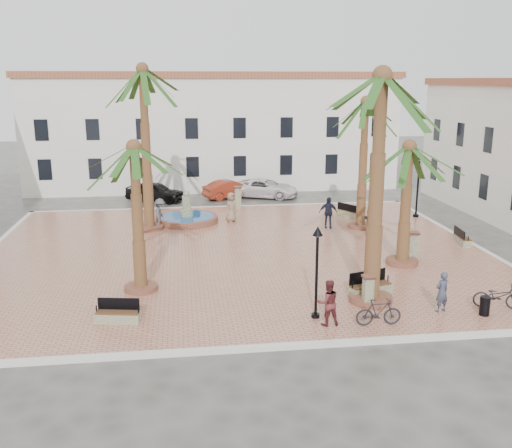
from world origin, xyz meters
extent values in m
plane|color=#56544F|center=(0.00, 0.00, 0.00)|extent=(120.00, 120.00, 0.00)
cube|color=tan|center=(0.00, 0.00, 0.07)|extent=(26.00, 22.00, 0.15)
cube|color=silver|center=(0.00, 11.00, 0.08)|extent=(26.30, 0.30, 0.16)
cube|color=silver|center=(0.00, -11.00, 0.08)|extent=(26.30, 0.30, 0.16)
cube|color=silver|center=(13.00, 0.00, 0.08)|extent=(0.30, 22.30, 0.16)
cube|color=white|center=(0.00, 20.00, 4.50)|extent=(30.00, 7.00, 9.00)
cube|color=#A1573A|center=(0.00, 20.00, 9.25)|extent=(30.40, 7.40, 0.50)
cube|color=black|center=(-13.12, 16.52, 2.20)|extent=(1.00, 0.12, 1.60)
cube|color=black|center=(-9.38, 16.52, 2.20)|extent=(1.00, 0.12, 1.60)
cube|color=black|center=(-5.62, 16.52, 2.20)|extent=(1.00, 0.12, 1.60)
cube|color=black|center=(-1.88, 16.52, 2.20)|extent=(1.00, 0.12, 1.60)
cube|color=black|center=(1.88, 16.52, 2.20)|extent=(1.00, 0.12, 1.60)
cube|color=black|center=(5.62, 16.52, 2.20)|extent=(1.00, 0.12, 1.60)
cube|color=black|center=(9.38, 16.52, 2.20)|extent=(1.00, 0.12, 1.60)
cube|color=black|center=(13.12, 16.52, 2.20)|extent=(1.00, 0.12, 1.60)
cube|color=black|center=(-13.12, 16.52, 5.20)|extent=(1.00, 0.12, 1.60)
cube|color=black|center=(-9.38, 16.52, 5.20)|extent=(1.00, 0.12, 1.60)
cube|color=black|center=(-5.62, 16.52, 5.20)|extent=(1.00, 0.12, 1.60)
cube|color=black|center=(-1.88, 16.52, 5.20)|extent=(1.00, 0.12, 1.60)
cube|color=black|center=(1.88, 16.52, 5.20)|extent=(1.00, 0.12, 1.60)
cube|color=black|center=(5.62, 16.52, 5.20)|extent=(1.00, 0.12, 1.60)
cube|color=black|center=(9.38, 16.52, 5.20)|extent=(1.00, 0.12, 1.60)
cube|color=black|center=(13.12, 16.52, 5.20)|extent=(1.00, 0.12, 1.60)
cube|color=black|center=(16.54, 5.37, 2.20)|extent=(0.12, 1.00, 1.60)
cube|color=black|center=(16.54, 9.08, 2.20)|extent=(0.12, 1.00, 1.60)
cube|color=black|center=(16.54, 12.80, 2.20)|extent=(0.12, 1.00, 1.60)
cube|color=black|center=(16.54, 5.37, 5.20)|extent=(0.12, 1.00, 1.60)
cube|color=black|center=(16.54, 9.08, 5.20)|extent=(0.12, 1.00, 1.60)
cube|color=black|center=(16.54, 12.80, 5.20)|extent=(0.12, 1.00, 1.60)
cylinder|color=brown|center=(-2.51, 6.74, 0.34)|extent=(3.91, 3.91, 0.37)
cylinder|color=#194C8C|center=(-2.51, 6.74, 0.50)|extent=(3.45, 3.45, 0.06)
cylinder|color=gray|center=(-2.51, 6.74, 0.52)|extent=(0.84, 0.84, 0.74)
cylinder|color=gray|center=(-2.51, 6.74, 1.27)|extent=(0.56, 0.56, 1.12)
sphere|color=gray|center=(-2.51, 6.74, 1.97)|extent=(0.41, 0.41, 0.41)
cylinder|color=brown|center=(-4.76, 5.20, 0.27)|extent=(1.63, 1.63, 0.24)
cylinder|color=brown|center=(-4.76, 5.20, 4.94)|extent=(0.53, 0.53, 9.10)
sphere|color=brown|center=(-4.76, 5.20, 9.49)|extent=(0.71, 0.71, 0.71)
cylinder|color=brown|center=(-4.64, -5.08, 0.26)|extent=(1.43, 1.43, 0.21)
cylinder|color=brown|center=(-4.64, -5.08, 3.32)|extent=(0.47, 0.47, 5.91)
sphere|color=brown|center=(-4.64, -5.08, 6.28)|extent=(0.63, 0.63, 0.63)
cylinder|color=brown|center=(4.69, -7.63, 0.28)|extent=(1.74, 1.74, 0.26)
cylinder|color=brown|center=(4.69, -7.63, 4.73)|extent=(0.57, 0.57, 8.64)
sphere|color=brown|center=(4.69, -7.63, 9.05)|extent=(0.76, 0.76, 0.76)
cylinder|color=brown|center=(7.80, -3.10, 0.27)|extent=(1.55, 1.55, 0.23)
cylinder|color=brown|center=(7.80, -3.10, 3.13)|extent=(0.50, 0.50, 5.50)
sphere|color=brown|center=(7.80, -3.10, 5.88)|extent=(0.68, 0.68, 0.68)
cylinder|color=brown|center=(7.90, 3.89, 0.26)|extent=(1.48, 1.48, 0.22)
cylinder|color=brown|center=(7.90, 3.89, 4.03)|extent=(0.48, 0.48, 7.32)
sphere|color=brown|center=(7.90, 3.89, 7.69)|extent=(0.65, 0.65, 0.65)
cube|color=gray|center=(-5.28, -8.37, 0.34)|extent=(1.73, 0.80, 0.37)
cube|color=#56351E|center=(-5.28, -8.37, 0.55)|extent=(1.63, 0.74, 0.06)
cube|color=black|center=(-5.24, -8.16, 0.80)|extent=(1.56, 0.33, 0.46)
cylinder|color=black|center=(-6.06, -8.22, 0.66)|extent=(0.05, 0.05, 0.28)
cylinder|color=black|center=(-4.51, -8.51, 0.66)|extent=(0.05, 0.05, 0.28)
cube|color=gray|center=(4.90, -6.93, 0.36)|extent=(1.98, 1.12, 0.42)
cube|color=#56351E|center=(4.90, -6.93, 0.60)|extent=(1.87, 1.04, 0.06)
cube|color=black|center=(4.83, -6.71, 0.89)|extent=(1.72, 0.59, 0.53)
cylinder|color=black|center=(4.04, -7.20, 0.73)|extent=(0.05, 0.05, 0.32)
cylinder|color=black|center=(5.75, -6.67, 0.73)|extent=(0.05, 0.05, 0.32)
cube|color=gray|center=(12.40, -0.19, 0.33)|extent=(0.67, 1.68, 0.36)
cube|color=#56351E|center=(12.40, -0.19, 0.54)|extent=(0.62, 1.59, 0.05)
cube|color=black|center=(12.20, -0.17, 0.79)|extent=(0.21, 1.54, 0.45)
cylinder|color=black|center=(12.32, -0.96, 0.65)|extent=(0.05, 0.05, 0.27)
cylinder|color=black|center=(12.48, 0.58, 0.65)|extent=(0.05, 0.05, 0.27)
cube|color=gray|center=(8.05, 6.76, 0.34)|extent=(1.35, 1.72, 0.38)
cube|color=#56351E|center=(8.05, 6.76, 0.56)|extent=(1.26, 1.61, 0.06)
cube|color=black|center=(7.87, 6.65, 0.81)|extent=(0.90, 1.38, 0.47)
cylinder|color=black|center=(8.48, 6.09, 0.67)|extent=(0.05, 0.05, 0.28)
cylinder|color=black|center=(7.62, 7.44, 0.67)|extent=(0.05, 0.05, 0.28)
cylinder|color=black|center=(2.11, -8.88, 0.22)|extent=(0.32, 0.32, 0.14)
cylinder|color=black|center=(2.11, -8.88, 1.83)|extent=(0.11, 0.11, 3.18)
cone|color=black|center=(2.11, -8.88, 3.55)|extent=(0.39, 0.39, 0.35)
sphere|color=beige|center=(2.11, -8.88, 3.41)|extent=(0.21, 0.21, 0.21)
cylinder|color=black|center=(12.40, 6.18, 0.23)|extent=(0.37, 0.37, 0.16)
cylinder|color=black|center=(12.40, 6.18, 2.11)|extent=(0.12, 0.12, 3.71)
cone|color=black|center=(12.40, 6.18, 4.12)|extent=(0.45, 0.45, 0.41)
sphere|color=beige|center=(12.40, 6.18, 3.96)|extent=(0.25, 0.25, 0.25)
cube|color=gray|center=(4.38, -8.15, 0.75)|extent=(0.38, 0.38, 1.21)
cube|color=brown|center=(4.38, -8.15, 1.40)|extent=(0.47, 0.47, 0.09)
cube|color=gray|center=(1.10, 10.40, 0.86)|extent=(0.45, 0.45, 1.42)
cube|color=brown|center=(1.10, 10.40, 1.62)|extent=(0.57, 0.57, 0.11)
cube|color=gray|center=(8.55, -2.59, 0.82)|extent=(0.49, 0.49, 1.34)
cube|color=brown|center=(8.55, -2.59, 1.54)|extent=(0.61, 0.61, 0.10)
cylinder|color=black|center=(8.56, -9.52, 0.52)|extent=(0.38, 0.38, 0.75)
imported|color=#383D53|center=(7.06, -8.97, 0.96)|extent=(0.68, 0.55, 1.61)
imported|color=black|center=(9.43, -8.91, 0.64)|extent=(1.97, 1.19, 0.98)
imported|color=#5D2426|center=(2.38, -9.59, 1.02)|extent=(0.89, 0.72, 1.73)
imported|color=black|center=(4.22, -9.89, 0.66)|extent=(1.71, 0.52, 1.02)
imported|color=#8F755B|center=(0.27, 6.46, 1.09)|extent=(1.08, 1.06, 1.88)
imported|color=#29304D|center=(5.96, 4.21, 1.10)|extent=(1.17, 0.61, 1.90)
imported|color=#515157|center=(-4.13, 5.20, 1.08)|extent=(0.83, 1.28, 1.86)
imported|color=#645A4C|center=(7.90, 2.15, 1.00)|extent=(0.54, 1.58, 1.69)
imported|color=black|center=(-4.78, 14.06, 0.74)|extent=(4.71, 3.25, 1.49)
imported|color=maroon|center=(0.96, 14.53, 0.70)|extent=(4.52, 2.98, 1.41)
imported|color=silver|center=(4.09, 14.91, 0.63)|extent=(4.50, 2.27, 1.25)
imported|color=white|center=(3.55, 14.52, 0.72)|extent=(5.68, 4.13, 1.43)
camera|label=1|loc=(-2.76, -28.50, 8.92)|focal=40.00mm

